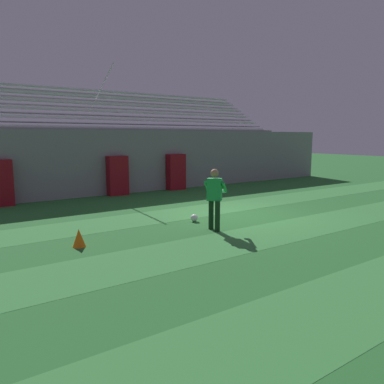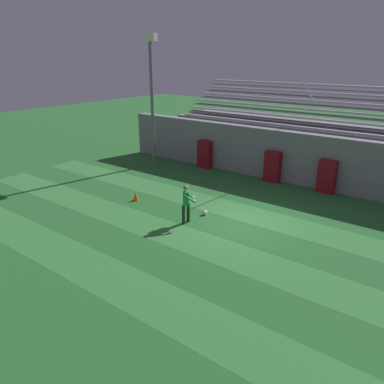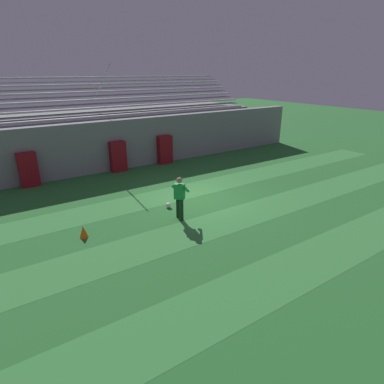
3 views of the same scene
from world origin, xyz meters
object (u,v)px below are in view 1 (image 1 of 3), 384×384
Objects in this scene: padding_pillar_gate_left at (118,176)px; padding_pillar_gate_right at (176,172)px; padding_pillar_far_left at (0,183)px; soccer_ball at (194,218)px; goalkeeper at (215,195)px; traffic_cone at (79,238)px.

padding_pillar_gate_left is 3.00m from padding_pillar_gate_right.
soccer_ball is (4.33, -6.08, -0.74)m from padding_pillar_far_left.
goalkeeper reaches higher than traffic_cone.
traffic_cone is (-3.93, -6.66, -0.64)m from padding_pillar_gate_left.
padding_pillar_gate_right is at bearing 0.00° from padding_pillar_gate_left.
padding_pillar_far_left reaches higher than traffic_cone.
padding_pillar_gate_right is 1.02× the size of goalkeeper.
padding_pillar_far_left is at bearing 95.60° from traffic_cone.
padding_pillar_gate_left reaches higher than soccer_ball.
goalkeeper is at bearing -59.87° from padding_pillar_far_left.
padding_pillar_gate_right is at bearing 43.89° from traffic_cone.
goalkeeper is 3.66m from traffic_cone.
soccer_ball is (-0.25, -6.08, -0.74)m from padding_pillar_gate_left.
padding_pillar_far_left is at bearing 180.00° from padding_pillar_gate_left.
soccer_ball is at bearing 82.92° from goalkeeper.
padding_pillar_gate_right is at bearing 61.87° from soccer_ball.
padding_pillar_gate_right is (3.00, 0.00, 0.00)m from padding_pillar_gate_left.
padding_pillar_gate_left is at bearing 0.00° from padding_pillar_far_left.
traffic_cone reaches higher than soccer_ball.
padding_pillar_gate_left and padding_pillar_gate_right have the same top height.
padding_pillar_gate_left is 6.13m from soccer_ball.
padding_pillar_gate_right is at bearing 64.84° from goalkeeper.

